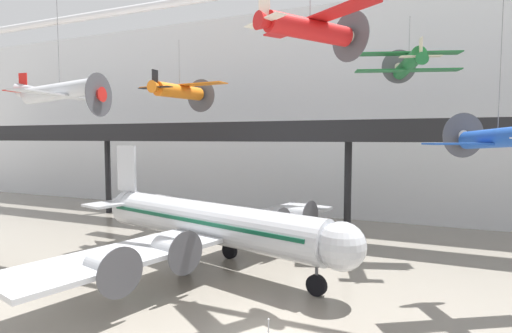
{
  "coord_description": "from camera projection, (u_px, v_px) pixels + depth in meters",
  "views": [
    {
      "loc": [
        6.99,
        -17.26,
        9.56
      ],
      "look_at": [
        -3.69,
        7.64,
        7.6
      ],
      "focal_mm": 28.0,
      "sensor_mm": 36.0,
      "label": 1
    }
  ],
  "objects": [
    {
      "name": "hangar_back_wall",
      "position": [
        363.0,
        112.0,
        46.87
      ],
      "size": [
        140.0,
        3.0,
        25.08
      ],
      "color": "silver",
      "rests_on": "ground"
    },
    {
      "name": "mezzanine_walkway",
      "position": [
        347.0,
        139.0,
        37.61
      ],
      "size": [
        110.0,
        3.2,
        11.18
      ],
      "color": "black",
      "rests_on": "ground"
    },
    {
      "name": "airliner_silver_main",
      "position": [
        205.0,
        222.0,
        29.76
      ],
      "size": [
        25.0,
        28.95,
        8.88
      ],
      "rotation": [
        0.0,
        0.0,
        -0.26
      ],
      "color": "silver",
      "rests_on": "ground"
    },
    {
      "name": "suspended_plane_silver_racer",
      "position": [
        60.0,
        92.0,
        27.76
      ],
      "size": [
        6.96,
        8.45,
        8.25
      ],
      "rotation": [
        0.0,
        0.0,
        0.17
      ],
      "color": "silver"
    },
    {
      "name": "suspended_plane_green_biplane",
      "position": [
        409.0,
        63.0,
        32.12
      ],
      "size": [
        8.26,
        7.01,
        4.92
      ],
      "rotation": [
        0.0,
        0.0,
        1.88
      ],
      "color": "#1E6B33"
    },
    {
      "name": "suspended_plane_blue_trainer",
      "position": [
        497.0,
        138.0,
        21.53
      ],
      "size": [
        7.24,
        6.54,
        10.73
      ],
      "rotation": [
        0.0,
        0.0,
        2.11
      ],
      "color": "#1E4CAD"
    },
    {
      "name": "suspended_plane_orange_highwing",
      "position": [
        179.0,
        91.0,
        39.87
      ],
      "size": [
        9.98,
        8.12,
        6.92
      ],
      "rotation": [
        0.0,
        0.0,
        1.5
      ],
      "color": "orange"
    },
    {
      "name": "suspended_plane_red_highwing",
      "position": [
        310.0,
        28.0,
        21.88
      ],
      "size": [
        7.6,
        6.98,
        5.22
      ],
      "rotation": [
        0.0,
        0.0,
        0.97
      ],
      "color": "red"
    }
  ]
}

